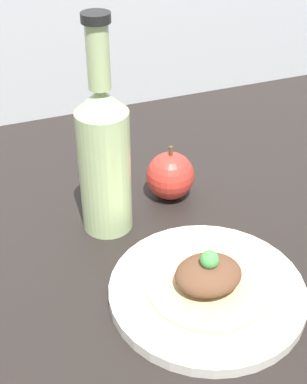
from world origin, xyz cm
name	(u,v)px	position (x,y,z in cm)	size (l,w,h in cm)	color
ground_plane	(171,278)	(0.00, 0.00, -2.00)	(180.00, 110.00, 4.00)	black
plate	(207,290)	(2.33, -6.63, 1.02)	(25.91, 25.91, 1.92)	silver
plated_food	(208,277)	(2.33, -6.63, 3.34)	(15.95, 15.95, 5.96)	#D6BC7F
cider_bottle	(104,155)	(-5.28, 12.67, 12.53)	(7.59, 7.59, 32.65)	#B7D18E
apple	(170,176)	(6.66, 16.33, 3.98)	(7.94, 7.94, 9.46)	red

